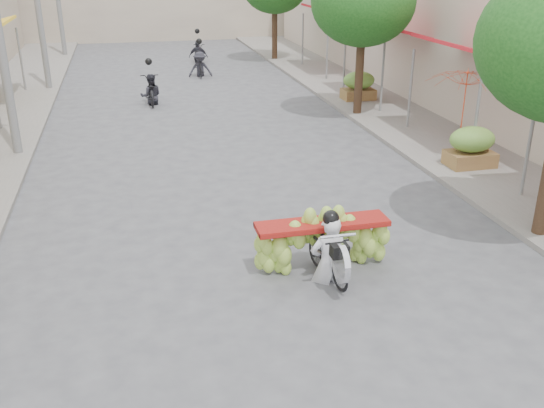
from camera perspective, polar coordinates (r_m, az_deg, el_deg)
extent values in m
cube|color=gray|center=(22.97, 10.87, 9.10)|extent=(4.00, 60.00, 0.12)
cylinder|color=slate|center=(23.23, -23.70, 10.86)|extent=(0.08, 0.08, 2.55)
cylinder|color=slate|center=(26.74, -22.55, 12.35)|extent=(0.08, 0.08, 2.55)
cube|color=beige|center=(24.17, 23.72, 15.42)|extent=(8.00, 40.00, 6.00)
cylinder|color=slate|center=(14.71, 23.03, 5.05)|extent=(0.08, 0.08, 2.55)
cube|color=#AB161F|center=(18.18, 18.36, 13.55)|extent=(1.77, 4.20, 0.53)
cylinder|color=slate|center=(16.45, 18.64, 7.39)|extent=(0.08, 0.08, 2.55)
cylinder|color=slate|center=(19.68, 12.90, 10.35)|extent=(0.08, 0.08, 2.55)
cube|color=#AB161F|center=(23.47, 10.62, 16.08)|extent=(1.77, 4.20, 0.53)
cylinder|color=slate|center=(21.63, 10.35, 11.62)|extent=(0.08, 0.08, 2.55)
cylinder|color=slate|center=(25.10, 6.85, 13.30)|extent=(0.08, 0.08, 2.55)
cube|color=#AB161F|center=(29.03, 5.70, 17.52)|extent=(1.77, 4.20, 0.53)
cylinder|color=slate|center=(27.15, 5.22, 14.06)|extent=(0.08, 0.08, 2.55)
cylinder|color=slate|center=(30.74, 2.90, 15.11)|extent=(0.08, 0.08, 2.55)
cylinder|color=#3A2719|center=(21.14, 8.23, 12.39)|extent=(0.28, 0.28, 3.20)
ellipsoid|color=#1E5719|center=(20.87, 8.58, 18.34)|extent=(3.40, 3.40, 2.90)
cylinder|color=#3A2719|center=(32.48, 0.25, 16.12)|extent=(0.28, 0.28, 3.20)
cube|color=brown|center=(16.56, 18.14, 4.27)|extent=(1.20, 0.80, 0.50)
ellipsoid|color=#659839|center=(16.40, 18.38, 6.19)|extent=(1.20, 0.88, 0.66)
cube|color=brown|center=(23.49, 8.12, 10.35)|extent=(1.20, 0.80, 0.50)
ellipsoid|color=#659839|center=(23.37, 8.20, 11.74)|extent=(1.20, 0.88, 0.66)
imported|color=black|center=(10.49, 5.28, -4.77)|extent=(0.65, 1.59, 0.91)
cylinder|color=silver|center=(9.87, 6.51, -5.59)|extent=(0.10, 0.66, 0.66)
cube|color=black|center=(9.87, 6.36, -4.40)|extent=(0.28, 0.22, 0.22)
cylinder|color=silver|center=(9.86, 6.22, -3.01)|extent=(0.60, 0.05, 0.05)
cube|color=maroon|center=(10.60, 4.76, -1.88)|extent=(2.35, 0.55, 0.10)
imported|color=silver|center=(10.13, 5.52, -1.13)|extent=(0.65, 0.48, 1.80)
sphere|color=black|center=(9.78, 5.76, 3.48)|extent=(0.28, 0.28, 0.28)
imported|color=red|center=(16.47, 18.09, 12.06)|extent=(2.14, 2.14, 1.91)
imported|color=silver|center=(23.72, 8.00, 12.10)|extent=(1.02, 0.79, 1.82)
imported|color=black|center=(23.35, -11.34, 10.41)|extent=(0.69, 1.80, 1.01)
imported|color=#28272F|center=(23.23, -11.46, 11.90)|extent=(0.80, 0.49, 1.65)
sphere|color=black|center=(23.15, -11.54, 13.00)|extent=(0.26, 0.26, 0.26)
imported|color=black|center=(28.47, -6.78, 12.75)|extent=(0.57, 1.63, 0.94)
imported|color=#28272F|center=(28.37, -6.84, 14.05)|extent=(1.09, 0.63, 1.65)
sphere|color=black|center=(28.30, -6.88, 14.96)|extent=(0.26, 0.26, 0.26)
imported|color=black|center=(32.26, -6.96, 13.83)|extent=(0.95, 1.65, 0.88)
imported|color=#28272F|center=(32.16, -7.02, 15.04)|extent=(1.07, 0.77, 1.65)
sphere|color=black|center=(32.11, -7.06, 15.85)|extent=(0.26, 0.26, 0.26)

